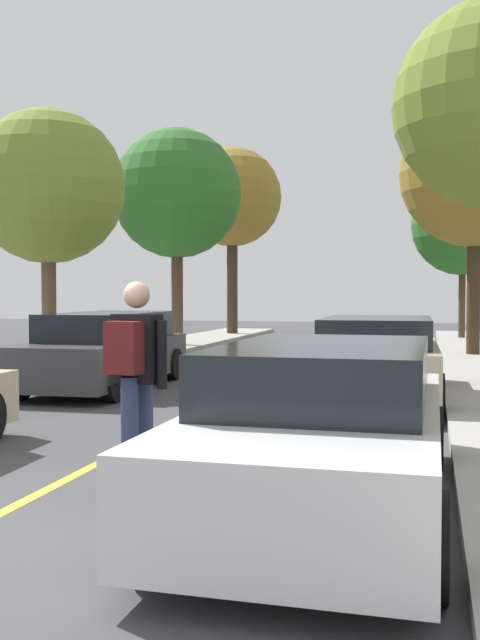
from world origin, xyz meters
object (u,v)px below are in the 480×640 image
Objects in this scene: parked_car_right_nearest at (325,428)px; street_tree_right_far at (463,225)px; parked_car_right_near at (378,360)px; street_tree_left_far at (232,198)px; skateboarder at (135,370)px; street_tree_left_nearest at (48,188)px; street_tree_left_near at (177,194)px; skateboard at (138,487)px; parked_car_left_near at (105,350)px; street_tree_right_near at (475,173)px.

street_tree_right_far is at bearing 85.02° from parked_car_right_nearest.
parked_car_right_nearest is at bearing -90.01° from parked_car_right_near.
street_tree_left_far is 4.23× the size of skateboarder.
street_tree_left_far is at bearing 103.06° from skateboarder.
street_tree_left_near is at bearing 90.00° from street_tree_left_nearest.
skateboarder reaches higher than skateboard.
street_tree_left_far is 24.03m from skateboard.
skateboarder reaches higher than parked_car_left_near.
street_tree_left_far is at bearing 106.91° from parked_car_right_nearest.
street_tree_left_far reaches higher than street_tree_right_far.
parked_car_right_nearest is 1.06× the size of parked_car_right_near.
street_tree_right_near is 7.83× the size of skateboard.
street_tree_left_near is 0.91× the size of street_tree_left_far.
parked_car_left_near is at bearing -130.86° from street_tree_right_near.
street_tree_left_far reaches higher than parked_car_right_nearest.
parked_car_right_nearest is 0.69× the size of street_tree_left_near.
street_tree_right_far is 6.86× the size of skateboard.
parked_car_right_nearest reaches higher than skateboard.
street_tree_left_near is at bearing 108.18° from skateboard.
skateboarder is (-1.62, -0.08, 0.44)m from parked_car_right_nearest.
parked_car_right_near reaches higher than skateboard.
street_tree_right_near reaches higher than street_tree_left_near.
parked_car_left_near is 8.27m from parked_car_right_nearest.
skateboard is at bearing -71.82° from street_tree_left_near.
street_tree_right_far is at bearing 90.00° from street_tree_right_near.
parked_car_right_near is (4.99, -0.43, -0.02)m from parked_car_left_near.
street_tree_right_far is (1.92, 15.92, 3.54)m from parked_car_right_near.
skateboarder is at bearing -63.22° from parked_car_left_near.
parked_car_left_near reaches higher than parked_car_right_near.
street_tree_right_far is at bearing 34.16° from street_tree_left_near.
skateboarder is (-1.62, -6.24, 0.43)m from parked_car_right_near.
street_tree_left_near is at bearing 113.27° from parked_car_right_nearest.
street_tree_right_far is at bearing 80.90° from skateboarder.
street_tree_right_near reaches higher than street_tree_left_nearest.
street_tree_left_far is at bearing 137.33° from street_tree_right_near.
street_tree_right_near is 1.14× the size of street_tree_right_far.
street_tree_right_far is (0.00, 7.49, -0.69)m from street_tree_right_near.
street_tree_right_near is 3.85× the size of skateboarder.
parked_car_right_near is 9.63m from street_tree_right_near.
street_tree_left_nearest is at bearing 165.08° from parked_car_right_near.
skateboard is 0.49× the size of skateboarder.
street_tree_right_near reaches higher than skateboard.
street_tree_left_near is at bearing 101.46° from parked_car_left_near.
street_tree_right_near is 7.52m from street_tree_right_far.
street_tree_right_near is at bearing -9.56° from street_tree_left_near.
street_tree_left_near is 10.70m from street_tree_right_far.
street_tree_right_far reaches higher than parked_car_right_nearest.
parked_car_right_nearest is at bearing 1.67° from skateboard.
street_tree_right_far reaches higher than parked_car_left_near.
street_tree_left_near is at bearing -90.00° from street_tree_left_far.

